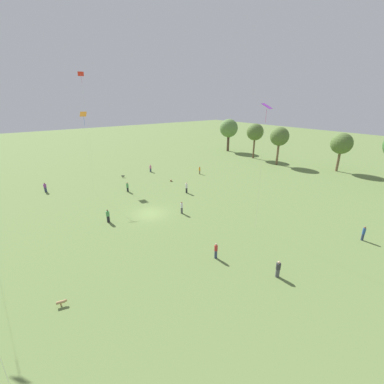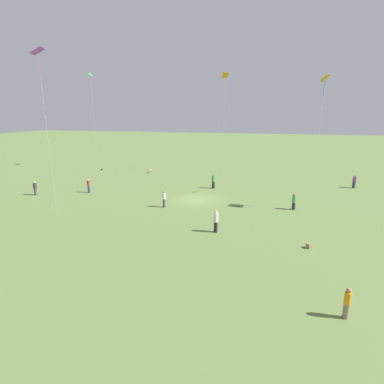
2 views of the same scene
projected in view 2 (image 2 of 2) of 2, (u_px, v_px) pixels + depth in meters
ground_plane at (197, 199)px, 34.64m from camera, size 240.00×240.00×0.00m
person_0 at (35, 188)px, 36.32m from camera, size 0.52×0.52×1.70m
person_1 at (294, 202)px, 30.79m from camera, size 0.48×0.48×1.74m
person_3 at (213, 182)px, 39.58m from camera, size 0.60×0.60×1.82m
person_4 at (164, 199)px, 31.56m from camera, size 0.42×0.42×1.79m
person_6 at (89, 186)px, 37.43m from camera, size 0.48×0.48×1.74m
person_7 at (354, 182)px, 39.76m from camera, size 0.64×0.64×1.73m
person_8 at (347, 303)px, 14.37m from camera, size 0.45×0.45×1.65m
person_9 at (216, 221)px, 24.88m from camera, size 0.47×0.47×1.90m
kite_0 at (38, 57)px, 25.70m from camera, size 1.31×1.39×15.11m
kite_1 at (225, 80)px, 47.80m from camera, size 1.20×1.07×15.93m
kite_4 at (91, 81)px, 51.73m from camera, size 0.62×0.85×16.40m
kite_5 at (324, 83)px, 31.96m from camera, size 1.13×1.22×13.64m
dog_0 at (150, 170)px, 50.30m from camera, size 0.38×0.80×0.51m
picnic_bag_0 at (102, 170)px, 52.28m from camera, size 0.27×0.30×0.28m
picnic_bag_1 at (309, 246)px, 22.11m from camera, size 0.41×0.46×0.37m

